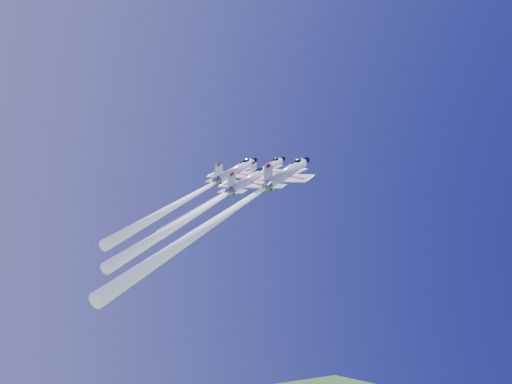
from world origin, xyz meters
TOP-DOWN VIEW (x-y plane):
  - jet_lead at (-5.53, -1.91)m, footprint 28.42×14.72m
  - jet_left at (-10.79, 1.89)m, footprint 31.36×16.25m
  - jet_right at (-11.03, -10.31)m, footprint 40.20×20.75m
  - jet_slot at (-14.85, -8.51)m, footprint 30.29×15.68m

SIDE VIEW (x-z plane):
  - jet_right at x=-11.03m, z-range 83.62..120.21m
  - jet_slot at x=-14.85m, z-range 88.58..115.68m
  - jet_left at x=-10.79m, z-range 91.64..119.54m
  - jet_lead at x=-5.53m, z-range 93.67..119.00m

